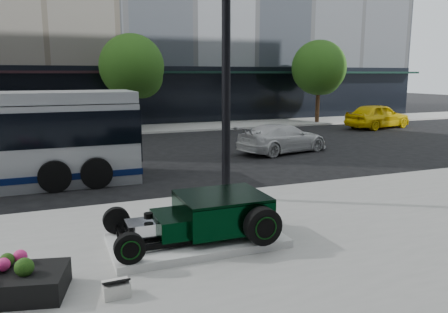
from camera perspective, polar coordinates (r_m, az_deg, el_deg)
name	(u,v)px	position (r m, az deg, el deg)	size (l,w,h in m)	color
ground	(176,183)	(14.28, -6.23, -3.40)	(120.00, 120.00, 0.00)	black
sidewalk_far	(115,130)	(27.82, -14.05, 3.35)	(70.00, 4.00, 0.12)	gray
street_trees	(134,69)	(26.87, -11.67, 11.13)	(29.80, 3.80, 5.70)	black
display_plinth	(196,240)	(8.92, -3.63, -10.81)	(3.40, 1.80, 0.15)	silver
hot_rod	(212,214)	(8.85, -1.60, -7.51)	(3.22, 2.00, 0.81)	black
info_plaque	(116,288)	(7.15, -13.90, -16.35)	(0.41, 0.31, 0.31)	silver
lamppost	(226,67)	(11.53, 0.27, 11.55)	(0.42, 0.42, 7.60)	black
flower_planter	(0,283)	(7.68, -27.19, -14.47)	(2.07, 1.37, 0.62)	black
white_sedan	(283,138)	(19.76, 7.69, 2.39)	(1.80, 4.43, 1.28)	silver
yellow_taxi	(378,116)	(30.15, 19.43, 5.02)	(1.89, 4.69, 1.60)	#E3BF08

